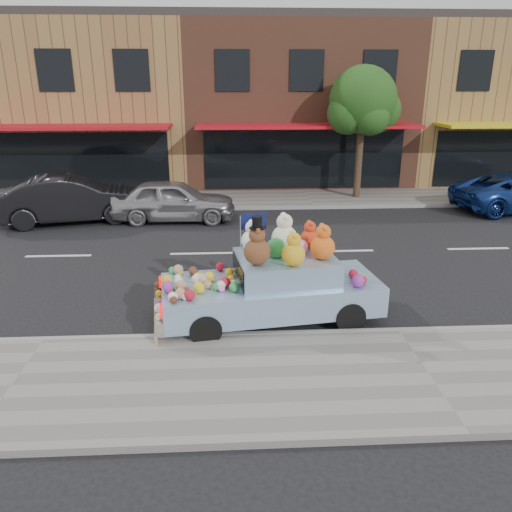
{
  "coord_description": "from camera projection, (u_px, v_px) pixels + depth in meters",
  "views": [
    {
      "loc": [
        -3.19,
        -13.38,
        4.63
      ],
      "look_at": [
        -2.68,
        -3.83,
        1.25
      ],
      "focal_mm": 35.0,
      "sensor_mm": 36.0,
      "label": 1
    }
  ],
  "objects": [
    {
      "name": "far_sidewalk",
      "position": [
        308.0,
        199.0,
        20.4
      ],
      "size": [
        60.0,
        3.0,
        0.12
      ],
      "primitive_type": "cube",
      "color": "gray",
      "rests_on": "ground"
    },
    {
      "name": "street_tree",
      "position": [
        363.0,
        106.0,
        19.34
      ],
      "size": [
        3.0,
        2.7,
        5.22
      ],
      "color": "#38281C",
      "rests_on": "ground"
    },
    {
      "name": "far_kerb",
      "position": [
        314.0,
        207.0,
        18.99
      ],
      "size": [
        60.0,
        0.12,
        0.13
      ],
      "primitive_type": "cube",
      "color": "gray",
      "rests_on": "ground"
    },
    {
      "name": "near_kerb",
      "position": [
        398.0,
        332.0,
        9.57
      ],
      "size": [
        60.0,
        0.12,
        0.13
      ],
      "primitive_type": "cube",
      "color": "gray",
      "rests_on": "ground"
    },
    {
      "name": "storefront_left",
      "position": [
        86.0,
        102.0,
        23.86
      ],
      "size": [
        10.0,
        9.8,
        7.3
      ],
      "color": "olive",
      "rests_on": "ground"
    },
    {
      "name": "car_silver",
      "position": [
        174.0,
        200.0,
        17.2
      ],
      "size": [
        4.25,
        1.79,
        1.44
      ],
      "primitive_type": "imported",
      "rotation": [
        0.0,
        0.0,
        1.55
      ],
      "color": "#A5A5A9",
      "rests_on": "ground"
    },
    {
      "name": "storefront_right",
      "position": [
        493.0,
        101.0,
        24.86
      ],
      "size": [
        10.0,
        9.8,
        7.3
      ],
      "color": "olive",
      "rests_on": "ground"
    },
    {
      "name": "art_car",
      "position": [
        272.0,
        283.0,
        9.97
      ],
      "size": [
        4.68,
        2.34,
        2.28
      ],
      "rotation": [
        0.0,
        0.0,
        0.14
      ],
      "color": "black",
      "rests_on": "ground"
    },
    {
      "name": "storefront_mid",
      "position": [
        294.0,
        102.0,
        24.36
      ],
      "size": [
        10.0,
        9.8,
        7.3
      ],
      "color": "brown",
      "rests_on": "ground"
    },
    {
      "name": "car_dark",
      "position": [
        72.0,
        199.0,
        16.99
      ],
      "size": [
        5.13,
        2.76,
        1.6
      ],
      "primitive_type": "imported",
      "rotation": [
        0.0,
        0.0,
        1.8
      ],
      "color": "black",
      "rests_on": "ground"
    },
    {
      "name": "ground",
      "position": [
        342.0,
        251.0,
        14.3
      ],
      "size": [
        120.0,
        120.0,
        0.0
      ],
      "primitive_type": "plane",
      "color": "black",
      "rests_on": "ground"
    },
    {
      "name": "near_sidewalk",
      "position": [
        428.0,
        376.0,
        8.16
      ],
      "size": [
        60.0,
        3.0,
        0.12
      ],
      "primitive_type": "cube",
      "color": "gray",
      "rests_on": "ground"
    }
  ]
}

